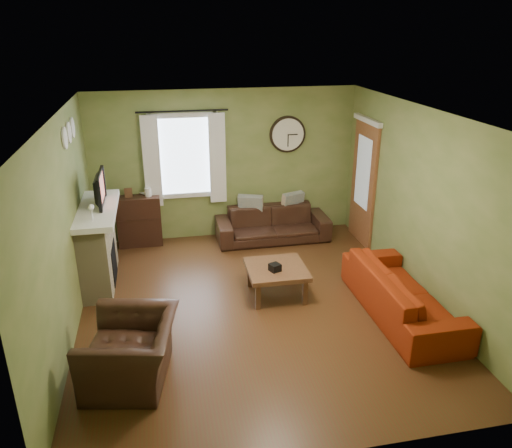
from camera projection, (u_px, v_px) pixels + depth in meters
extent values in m
cube|color=#4A2B15|center=(255.00, 306.00, 6.81)|extent=(4.60, 5.20, 0.00)
cube|color=white|center=(254.00, 115.00, 5.84)|extent=(4.60, 5.20, 0.00)
cube|color=olive|center=(64.00, 232.00, 5.90)|extent=(0.00, 5.20, 2.60)
cube|color=olive|center=(421.00, 206.00, 6.75)|extent=(0.00, 5.20, 2.60)
cube|color=olive|center=(225.00, 165.00, 8.69)|extent=(4.60, 0.00, 2.60)
cube|color=olive|center=(319.00, 334.00, 3.96)|extent=(4.60, 0.00, 2.60)
cube|color=tan|center=(98.00, 248.00, 7.26)|extent=(0.40, 1.40, 1.10)
cube|color=black|center=(113.00, 262.00, 7.39)|extent=(0.04, 0.60, 0.55)
cube|color=white|center=(95.00, 210.00, 7.05)|extent=(0.58, 1.60, 0.08)
imported|color=black|center=(96.00, 192.00, 7.11)|extent=(0.08, 0.60, 0.35)
cube|color=#994C3F|center=(101.00, 188.00, 7.10)|extent=(0.02, 0.62, 0.36)
cylinder|color=white|center=(65.00, 138.00, 6.28)|extent=(0.28, 0.28, 0.03)
cylinder|color=white|center=(69.00, 133.00, 6.59)|extent=(0.28, 0.28, 0.03)
cylinder|color=white|center=(72.00, 128.00, 6.91)|extent=(0.28, 0.28, 0.03)
cylinder|color=black|center=(182.00, 111.00, 8.09)|extent=(0.03, 0.03, 1.50)
cube|color=white|center=(152.00, 162.00, 8.29)|extent=(0.28, 0.04, 1.55)
cube|color=white|center=(217.00, 159.00, 8.49)|extent=(0.28, 0.04, 1.55)
cube|color=brown|center=(364.00, 184.00, 8.52)|extent=(0.05, 0.90, 2.10)
imported|color=brown|center=(142.00, 190.00, 8.49)|extent=(0.26, 0.27, 0.02)
imported|color=black|center=(273.00, 224.00, 8.84)|extent=(1.97, 0.77, 0.58)
cube|color=gray|center=(251.00, 207.00, 8.89)|extent=(0.46, 0.27, 0.44)
cube|color=gray|center=(292.00, 204.00, 9.06)|extent=(0.44, 0.26, 0.42)
imported|color=maroon|center=(402.00, 293.00, 6.52)|extent=(0.85, 2.17, 0.63)
imported|color=black|center=(131.00, 351.00, 5.31)|extent=(1.12, 1.22, 0.69)
cube|color=black|center=(275.00, 273.00, 6.86)|extent=(0.18, 0.18, 0.10)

